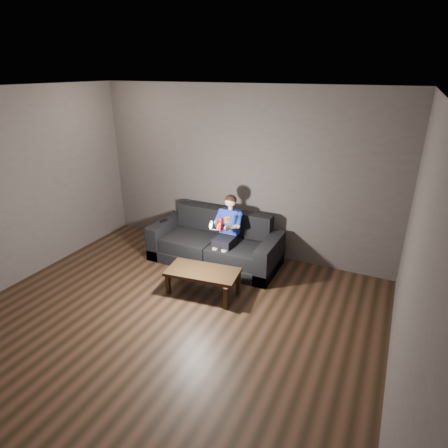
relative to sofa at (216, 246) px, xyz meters
The scene contains 10 objects.
floor 1.96m from the sofa, 84.65° to the right, with size 5.00×5.00×0.00m, color black.
back_wall 1.24m from the sofa, 72.36° to the left, with size 5.00×0.04×2.70m, color #413B37.
right_wall 3.48m from the sofa, 35.77° to the right, with size 0.04×5.00×2.70m, color #413B37.
ceiling 3.12m from the sofa, 84.65° to the right, with size 5.00×5.00×0.02m, color white.
sofa is the anchor object (origin of this frame).
child 0.48m from the sofa, 13.08° to the right, with size 0.43×0.53×1.05m.
wii_remote_red 0.83m from the sofa, 55.79° to the right, with size 0.06×0.07×0.18m.
nunchuk_white 0.75m from the sofa, 70.55° to the right, with size 0.06×0.09×0.14m.
wii_remote_black 0.98m from the sofa, behind, with size 0.07×0.14×0.03m.
coffee_table 0.96m from the sofa, 73.78° to the right, with size 1.03×0.61×0.35m.
Camera 1 is at (2.27, -2.87, 2.90)m, focal length 30.00 mm.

